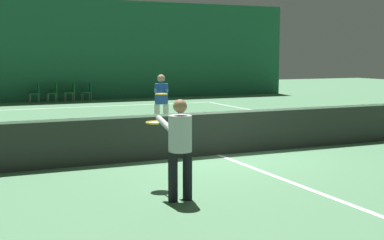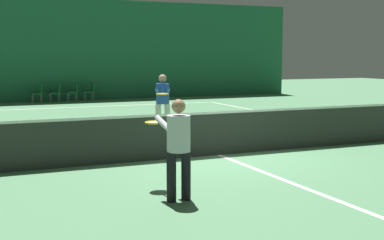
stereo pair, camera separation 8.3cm
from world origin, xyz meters
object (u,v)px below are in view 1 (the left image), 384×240
(player_near, at_px, (179,142))
(player_far, at_px, (161,99))
(courtside_chair_3, at_px, (88,91))
(courtside_chair_2, at_px, (71,91))
(courtside_chair_0, at_px, (36,92))
(courtside_chair_1, at_px, (53,92))
(tennis_net, at_px, (218,132))

(player_near, relative_size, player_far, 0.94)
(courtside_chair_3, bearing_deg, courtside_chair_2, -90.00)
(player_far, distance_m, courtside_chair_3, 11.05)
(courtside_chair_0, xyz_separation_m, courtside_chair_1, (0.79, 0.00, 0.00))
(player_near, bearing_deg, courtside_chair_3, -10.74)
(courtside_chair_3, bearing_deg, player_near, -8.69)
(courtside_chair_1, height_order, courtside_chair_2, same)
(courtside_chair_3, bearing_deg, courtside_chair_0, -90.00)
(player_far, height_order, courtside_chair_1, player_far)
(courtside_chair_2, bearing_deg, player_far, 1.81)
(courtside_chair_0, bearing_deg, courtside_chair_2, 90.00)
(player_far, bearing_deg, courtside_chair_2, -157.64)
(tennis_net, bearing_deg, player_near, -125.79)
(player_near, distance_m, courtside_chair_3, 18.02)
(courtside_chair_1, distance_m, courtside_chair_3, 1.58)
(player_near, xyz_separation_m, courtside_chair_0, (0.34, 17.81, -0.40))
(tennis_net, xyz_separation_m, courtside_chair_2, (-0.24, 14.80, -0.03))
(player_far, xyz_separation_m, courtside_chair_1, (-1.14, 11.04, -0.46))
(player_near, height_order, courtside_chair_3, player_near)
(tennis_net, bearing_deg, courtside_chair_3, 87.85)
(tennis_net, xyz_separation_m, courtside_chair_0, (-1.82, 14.80, -0.03))
(player_near, height_order, courtside_chair_2, player_near)
(player_far, xyz_separation_m, courtside_chair_0, (-1.93, 11.04, -0.46))
(player_near, bearing_deg, courtside_chair_2, -8.23)
(player_near, relative_size, courtside_chair_3, 1.80)
(player_near, xyz_separation_m, courtside_chair_2, (1.93, 17.81, -0.40))
(courtside_chair_0, xyz_separation_m, courtside_chair_3, (2.38, 0.00, 0.00))
(tennis_net, xyz_separation_m, courtside_chair_3, (0.55, 14.80, -0.03))
(player_far, height_order, courtside_chair_2, player_far)
(courtside_chair_0, distance_m, courtside_chair_2, 1.58)
(tennis_net, xyz_separation_m, courtside_chair_1, (-1.03, 14.80, -0.03))
(tennis_net, height_order, courtside_chair_3, tennis_net)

